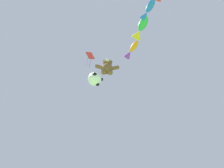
% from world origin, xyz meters
% --- Properties ---
extents(teddy_bear_kite, '(1.88, 0.83, 1.91)m').
position_xyz_m(teddy_bear_kite, '(1.32, 5.69, 11.60)').
color(teddy_bear_kite, brown).
extents(soccer_ball_kite, '(1.06, 1.06, 0.98)m').
position_xyz_m(soccer_ball_kite, '(0.51, 5.81, 10.07)').
color(soccer_ball_kite, white).
extents(fish_kite_tangerine, '(1.37, 2.03, 0.66)m').
position_xyz_m(fish_kite_tangerine, '(3.64, 5.96, 15.46)').
color(fish_kite_tangerine, orange).
extents(fish_kite_emerald, '(1.36, 2.17, 0.90)m').
position_xyz_m(fish_kite_emerald, '(4.14, 3.80, 15.35)').
color(fish_kite_emerald, green).
extents(fish_kite_cobalt, '(1.18, 1.81, 0.69)m').
position_xyz_m(fish_kite_cobalt, '(4.48, 2.26, 15.42)').
color(fish_kite_cobalt, blue).
extents(diamond_kite, '(0.92, 0.71, 2.94)m').
position_xyz_m(diamond_kite, '(-0.35, 6.35, 14.32)').
color(diamond_kite, red).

